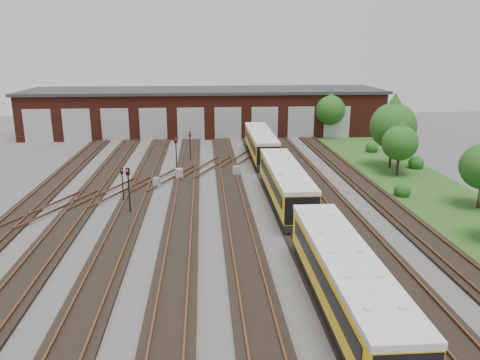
{
  "coord_description": "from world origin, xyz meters",
  "views": [
    {
      "loc": [
        -0.3,
        -28.83,
        11.97
      ],
      "look_at": [
        2.47,
        6.47,
        2.0
      ],
      "focal_mm": 35.0,
      "sensor_mm": 36.0,
      "label": 1
    }
  ],
  "objects": [
    {
      "name": "signal_mast_0",
      "position": [
        -5.9,
        4.72,
        2.27
      ],
      "size": [
        0.29,
        0.27,
        3.57
      ],
      "rotation": [
        0.0,
        0.0,
        -0.19
      ],
      "color": "black",
      "rests_on": "ground"
    },
    {
      "name": "metro_train",
      "position": [
        6.0,
        6.04,
        1.77
      ],
      "size": [
        2.58,
        45.61,
        2.81
      ],
      "rotation": [
        0.0,
        0.0,
        -0.01
      ],
      "color": "black",
      "rests_on": "ground"
    },
    {
      "name": "bush_0",
      "position": [
        16.2,
        7.44,
        0.68
      ],
      "size": [
        1.36,
        1.36,
        1.36
      ],
      "primitive_type": "sphere",
      "color": "#164C15",
      "rests_on": "ground"
    },
    {
      "name": "relay_cabinet_1",
      "position": [
        -2.71,
        14.08,
        0.55
      ],
      "size": [
        0.77,
        0.69,
        1.1
      ],
      "primitive_type": "cube",
      "rotation": [
        0.0,
        0.0,
        0.24
      ],
      "color": "#949698",
      "rests_on": "ground"
    },
    {
      "name": "signal_mast_3",
      "position": [
        -1.82,
        21.56,
        2.09
      ],
      "size": [
        0.26,
        0.24,
        3.28
      ],
      "rotation": [
        0.0,
        0.0,
        -0.01
      ],
      "color": "black",
      "rests_on": "ground"
    },
    {
      "name": "ground",
      "position": [
        0.0,
        0.0,
        0.0
      ],
      "size": [
        120.0,
        120.0,
        0.0
      ],
      "primitive_type": "plane",
      "color": "#413E3C",
      "rests_on": "ground"
    },
    {
      "name": "relay_cabinet_2",
      "position": [
        -4.56,
        11.55,
        0.47
      ],
      "size": [
        0.69,
        0.64,
        0.93
      ],
      "primitive_type": "cube",
      "rotation": [
        0.0,
        0.0,
        -0.37
      ],
      "color": "#949698",
      "rests_on": "ground"
    },
    {
      "name": "signal_mast_1",
      "position": [
        -6.84,
        7.54,
        1.84
      ],
      "size": [
        0.25,
        0.24,
        2.87
      ],
      "rotation": [
        0.0,
        0.0,
        0.16
      ],
      "color": "black",
      "rests_on": "ground"
    },
    {
      "name": "relay_cabinet_3",
      "position": [
        2.75,
        14.86,
        0.51
      ],
      "size": [
        0.68,
        0.59,
        1.02
      ],
      "primitive_type": "cube",
      "rotation": [
        0.0,
        0.0,
        0.14
      ],
      "color": "#949698",
      "rests_on": "ground"
    },
    {
      "name": "track_network",
      "position": [
        -0.17,
        0.59,
        0.11
      ],
      "size": [
        30.4,
        70.0,
        0.33
      ],
      "color": "black",
      "rests_on": "ground"
    },
    {
      "name": "bush_1",
      "position": [
        19.74,
        24.6,
        0.75
      ],
      "size": [
        1.51,
        1.51,
        1.51
      ],
      "primitive_type": "sphere",
      "color": "#164C15",
      "rests_on": "ground"
    },
    {
      "name": "tree_1",
      "position": [
        18.49,
        14.0,
        3.66
      ],
      "size": [
        3.44,
        3.44,
        5.7
      ],
      "color": "black",
      "rests_on": "ground"
    },
    {
      "name": "relay_cabinet_4",
      "position": [
        5.48,
        15.2,
        0.54
      ],
      "size": [
        0.77,
        0.7,
        1.08
      ],
      "primitive_type": "cube",
      "rotation": [
        0.0,
        0.0,
        -0.29
      ],
      "color": "#949698",
      "rests_on": "ground"
    },
    {
      "name": "grass_verge",
      "position": [
        19.0,
        10.0,
        0.03
      ],
      "size": [
        8.0,
        55.0,
        0.05
      ],
      "primitive_type": "cube",
      "color": "#254B19",
      "rests_on": "ground"
    },
    {
      "name": "maintenance_shed",
      "position": [
        -0.01,
        39.97,
        3.2
      ],
      "size": [
        51.0,
        12.5,
        6.35
      ],
      "color": "#4E1C13",
      "rests_on": "ground"
    },
    {
      "name": "signal_mast_2",
      "position": [
        -3.1,
        17.35,
        2.19
      ],
      "size": [
        0.3,
        0.29,
        3.44
      ],
      "rotation": [
        0.0,
        0.0,
        0.35
      ],
      "color": "black",
      "rests_on": "ground"
    },
    {
      "name": "tree_2",
      "position": [
        18.89,
        16.91,
        4.98
      ],
      "size": [
        4.67,
        4.67,
        7.74
      ],
      "color": "black",
      "rests_on": "ground"
    },
    {
      "name": "tree_0",
      "position": [
        17.0,
        34.1,
        4.37
      ],
      "size": [
        4.11,
        4.11,
        6.81
      ],
      "color": "black",
      "rests_on": "ground"
    },
    {
      "name": "bush_2",
      "position": [
        21.52,
        16.52,
        0.78
      ],
      "size": [
        1.57,
        1.57,
        1.57
      ],
      "primitive_type": "sphere",
      "color": "#164C15",
      "rests_on": "ground"
    }
  ]
}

